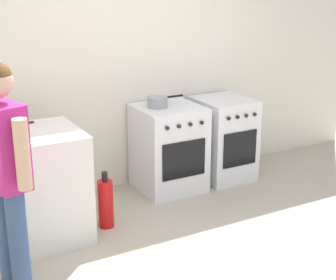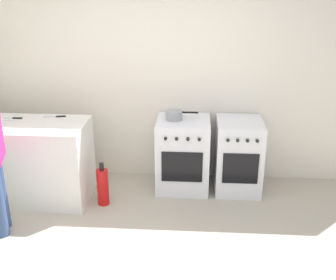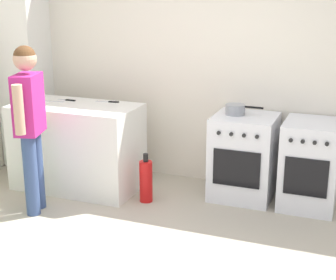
{
  "view_description": "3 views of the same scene",
  "coord_description": "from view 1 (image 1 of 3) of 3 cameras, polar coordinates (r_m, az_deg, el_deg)",
  "views": [
    {
      "loc": [
        -1.97,
        -2.65,
        2.07
      ],
      "look_at": [
        -0.14,
        0.69,
        0.84
      ],
      "focal_mm": 55.0,
      "sensor_mm": 36.0,
      "label": 1
    },
    {
      "loc": [
        0.48,
        -2.98,
        2.41
      ],
      "look_at": [
        0.23,
        0.72,
        0.94
      ],
      "focal_mm": 45.0,
      "sensor_mm": 36.0,
      "label": 2
    },
    {
      "loc": [
        1.41,
        -3.28,
        2.07
      ],
      "look_at": [
        -0.17,
        0.81,
        0.76
      ],
      "focal_mm": 55.0,
      "sensor_mm": 36.0,
      "label": 3
    }
  ],
  "objects": [
    {
      "name": "pot",
      "position": [
        4.92,
        -1.16,
        4.23
      ],
      "size": [
        0.38,
        0.2,
        0.1
      ],
      "color": "gray",
      "rests_on": "oven_left"
    },
    {
      "name": "back_wall",
      "position": [
        5.06,
        -5.52,
        9.12
      ],
      "size": [
        6.0,
        0.1,
        2.6
      ],
      "primitive_type": "cube",
      "color": "silver",
      "rests_on": "ground"
    },
    {
      "name": "oven_right",
      "position": [
        5.42,
        6.09,
        0.19
      ],
      "size": [
        0.52,
        0.62,
        0.85
      ],
      "color": "silver",
      "rests_on": "ground"
    },
    {
      "name": "ground_plane",
      "position": [
        3.89,
        6.93,
        -14.33
      ],
      "size": [
        8.0,
        8.0,
        0.0
      ],
      "primitive_type": "plane",
      "color": "#ADA38E"
    },
    {
      "name": "knife_utility",
      "position": [
        4.34,
        -16.05,
        1.67
      ],
      "size": [
        0.25,
        0.07,
        0.01
      ],
      "color": "silver",
      "rests_on": "counter_unit"
    },
    {
      "name": "person",
      "position": [
        3.4,
        -17.67,
        -2.48
      ],
      "size": [
        0.29,
        0.55,
        1.58
      ],
      "color": "#384C7A",
      "rests_on": "ground"
    },
    {
      "name": "oven_left",
      "position": [
        5.09,
        0.06,
        -0.88
      ],
      "size": [
        0.61,
        0.62,
        0.85
      ],
      "color": "silver",
      "rests_on": "ground"
    },
    {
      "name": "fire_extinguisher",
      "position": [
        4.42,
        -6.92,
        -6.96
      ],
      "size": [
        0.13,
        0.13,
        0.5
      ],
      "color": "red",
      "rests_on": "ground"
    },
    {
      "name": "counter_unit",
      "position": [
        4.22,
        -18.11,
        -5.58
      ],
      "size": [
        1.3,
        0.7,
        0.9
      ],
      "primitive_type": "cube",
      "color": "silver",
      "rests_on": "ground"
    }
  ]
}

